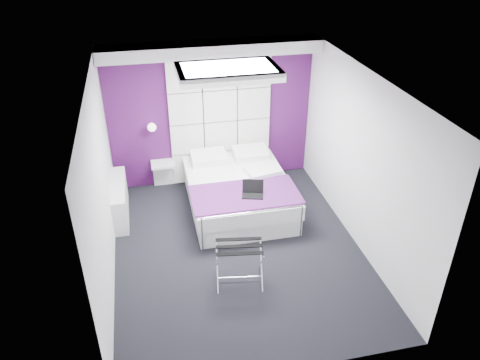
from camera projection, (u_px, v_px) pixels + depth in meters
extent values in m
plane|color=black|center=(238.00, 249.00, 7.01)|extent=(4.40, 4.40, 0.00)
plane|color=white|center=(237.00, 81.00, 5.70)|extent=(4.40, 4.40, 0.00)
plane|color=silver|center=(211.00, 114.00, 8.21)|extent=(3.60, 0.00, 3.60)
plane|color=silver|center=(101.00, 189.00, 6.01)|extent=(0.00, 4.40, 4.40)
plane|color=silver|center=(360.00, 161.00, 6.69)|extent=(0.00, 4.40, 4.40)
cube|color=#441048|center=(211.00, 114.00, 8.20)|extent=(3.58, 0.02, 2.58)
cube|color=white|center=(211.00, 49.00, 7.39)|extent=(3.58, 0.50, 0.20)
sphere|color=white|center=(152.00, 126.00, 7.93)|extent=(0.15, 0.15, 0.15)
cube|color=white|center=(120.00, 200.00, 7.64)|extent=(0.22, 1.20, 0.60)
cube|color=white|center=(238.00, 200.00, 7.91)|extent=(1.59, 1.98, 0.30)
cube|color=white|center=(238.00, 186.00, 7.77)|extent=(1.63, 2.02, 0.25)
cube|color=#521A60|center=(245.00, 195.00, 7.29)|extent=(1.69, 0.89, 0.03)
cube|color=white|center=(163.00, 164.00, 8.28)|extent=(0.41, 0.32, 0.05)
cube|color=black|center=(239.00, 246.00, 6.11)|extent=(0.61, 0.45, 0.01)
cube|color=black|center=(253.00, 195.00, 7.23)|extent=(0.33, 0.23, 0.02)
cube|color=black|center=(251.00, 185.00, 7.26)|extent=(0.33, 0.01, 0.22)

